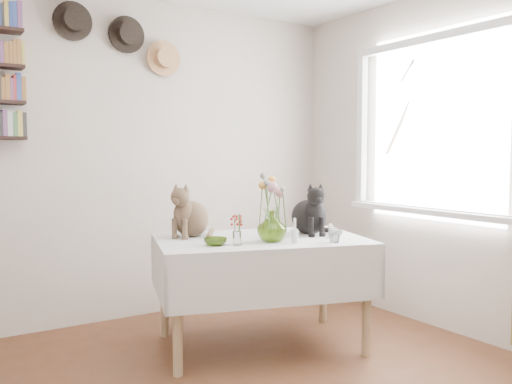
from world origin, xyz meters
TOP-DOWN VIEW (x-y plane):
  - room at (0.00, 0.00)m, footprint 4.08×4.58m
  - window at (1.97, 0.80)m, footprint 0.12×1.52m
  - dining_table at (0.67, 1.14)m, footprint 1.57×1.24m
  - tabby_cat at (0.32, 1.47)m, footprint 0.40×0.38m
  - black_cat at (1.07, 1.12)m, footprint 0.33×0.37m
  - flower_vase at (0.65, 0.98)m, footprint 0.21×0.21m
  - green_bowl at (0.28, 1.05)m, footprint 0.20×0.20m
  - drinking_glass at (0.97, 0.73)m, footprint 0.12×0.12m
  - candlestick at (0.74, 0.86)m, footprint 0.04×0.04m
  - berry_jar at (0.40, 0.99)m, footprint 0.05×0.05m
  - porcelain_figurine at (1.05, 0.87)m, footprint 0.05×0.05m
  - flower_bouquet at (0.65, 0.99)m, footprint 0.17×0.13m
  - wall_hats at (0.12, 2.19)m, footprint 0.98×0.09m

SIDE VIEW (x-z plane):
  - dining_table at x=0.67m, z-range 0.19..0.92m
  - green_bowl at x=0.28m, z-range 0.73..0.78m
  - drinking_glass at x=0.97m, z-range 0.73..0.81m
  - porcelain_figurine at x=1.05m, z-range 0.73..0.83m
  - candlestick at x=0.74m, z-range 0.71..0.86m
  - berry_jar at x=0.40m, z-range 0.72..0.94m
  - flower_vase at x=0.65m, z-range 0.73..0.93m
  - black_cat at x=1.07m, z-range 0.73..1.10m
  - tabby_cat at x=0.32m, z-range 0.73..1.11m
  - flower_bouquet at x=0.65m, z-range 0.88..1.27m
  - room at x=0.00m, z-range -0.04..2.54m
  - window at x=1.97m, z-range 0.74..2.06m
  - wall_hats at x=0.12m, z-range 1.93..2.41m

